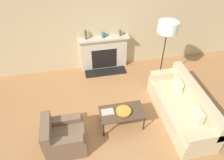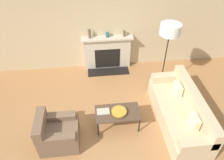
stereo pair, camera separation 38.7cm
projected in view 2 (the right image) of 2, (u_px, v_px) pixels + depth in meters
The scene contains 12 objects.
ground_plane at pixel (110, 130), 5.04m from camera, with size 18.00×18.00×0.00m, color #A87547.
wall_back at pixel (100, 22), 6.12m from camera, with size 18.00×0.06×2.90m.
fireplace at pixel (107, 53), 6.62m from camera, with size 1.51×0.59×1.05m.
couch at pixel (180, 112), 5.04m from camera, with size 0.84×2.22×0.85m.
armchair_near at pixel (57, 133), 4.61m from camera, with size 0.83×0.74×0.78m.
coffee_table at pixel (118, 113), 4.89m from camera, with size 1.00×0.54×0.45m.
bowl at pixel (119, 112), 4.82m from camera, with size 0.34×0.34×0.07m.
book at pixel (103, 112), 4.87m from camera, with size 0.29×0.19×0.02m.
floor_lamp at pixel (170, 33), 5.21m from camera, with size 0.50×0.50×1.88m.
mantel_vase_left at pixel (89, 34), 6.16m from camera, with size 0.07×0.07×0.26m.
mantel_vase_center_left at pixel (107, 35), 6.24m from camera, with size 0.10×0.10×0.15m.
mantel_vase_center_right at pixel (124, 33), 6.28m from camera, with size 0.07×0.07×0.17m.
Camera 2 is at (-0.30, -3.11, 4.12)m, focal length 35.00 mm.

